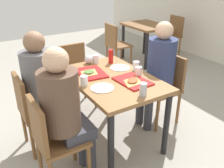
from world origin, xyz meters
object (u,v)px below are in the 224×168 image
object	(u,v)px
chair_near_right	(51,137)
paper_plate_center	(120,68)
pizza_slice_a	(89,72)
pizza_slice_b	(133,81)
background_chair_far	(172,33)
plastic_cup_a	(136,66)
plastic_cup_b	(84,81)
background_chair_near	(115,43)
plastic_cup_c	(96,59)
foil_bundle	(89,59)
tray_red_far	(133,81)
plastic_cup_d	(138,72)
person_in_brown_jacket	(65,107)
condiment_bottle	(111,56)
person_in_red	(43,82)
chair_far_side	(166,84)
tray_red_near	(91,73)
background_table	(146,31)
soda_can	(143,90)
person_far_side	(158,67)
main_table	(112,87)
paper_plate_near_edge	(102,88)
chair_left_end	(76,71)
chair_near_left	(33,107)

from	to	relation	value
chair_near_right	paper_plate_center	xyz separation A→B (m)	(-0.46, 0.98, 0.27)
pizza_slice_a	pizza_slice_b	distance (m)	0.50
pizza_slice_b	background_chair_far	world-z (taller)	background_chair_far
plastic_cup_a	plastic_cup_b	size ratio (longest dim) A/B	1.00
paper_plate_center	background_chair_near	bearing A→B (deg)	149.23
plastic_cup_b	plastic_cup_c	size ratio (longest dim) A/B	1.00
paper_plate_center	pizza_slice_b	size ratio (longest dim) A/B	0.90
foil_bundle	tray_red_far	bearing A→B (deg)	11.15
paper_plate_center	plastic_cup_d	size ratio (longest dim) A/B	2.20
person_in_brown_jacket	condiment_bottle	bearing A→B (deg)	127.94
tray_red_far	pizza_slice_b	distance (m)	0.03
plastic_cup_a	condiment_bottle	size ratio (longest dim) A/B	0.62
person_in_red	background_chair_far	bearing A→B (deg)	115.37
chair_far_side	foil_bundle	distance (m)	0.98
person_in_brown_jacket	chair_near_right	bearing A→B (deg)	-90.00
chair_far_side	tray_red_near	size ratio (longest dim) A/B	2.36
background_table	soda_can	bearing A→B (deg)	-39.51
person_far_side	plastic_cup_c	xyz separation A→B (m)	(-0.46, -0.57, 0.07)
main_table	paper_plate_near_edge	bearing A→B (deg)	-51.08
plastic_cup_a	pizza_slice_b	bearing A→B (deg)	-42.19
person_in_brown_jacket	condiment_bottle	world-z (taller)	person_in_brown_jacket
chair_far_side	tray_red_far	xyz separation A→B (m)	(0.20, -0.65, 0.27)
chair_far_side	tray_red_far	world-z (taller)	chair_far_side
plastic_cup_b	background_table	bearing A→B (deg)	129.62
chair_left_end	paper_plate_center	world-z (taller)	chair_left_end
chair_far_side	plastic_cup_b	size ratio (longest dim) A/B	8.51
chair_left_end	background_chair_far	xyz separation A→B (m)	(-0.90, 2.68, 0.00)
chair_far_side	pizza_slice_b	distance (m)	0.76
paper_plate_center	condiment_bottle	world-z (taller)	condiment_bottle
person_in_red	chair_near_right	bearing A→B (deg)	-13.82
tray_red_far	person_in_red	bearing A→B (deg)	-123.06
person_far_side	plastic_cup_c	distance (m)	0.73
plastic_cup_a	condiment_bottle	world-z (taller)	condiment_bottle
tray_red_near	person_in_brown_jacket	bearing A→B (deg)	-45.56
chair_near_left	paper_plate_near_edge	bearing A→B (deg)	50.71
pizza_slice_a	plastic_cup_b	world-z (taller)	plastic_cup_b
main_table	pizza_slice_b	bearing A→B (deg)	23.76
pizza_slice_b	plastic_cup_b	xyz separation A→B (m)	(-0.20, -0.43, 0.03)
condiment_bottle	plastic_cup_d	bearing A→B (deg)	4.54
background_table	chair_near_left	bearing A→B (deg)	-59.98
pizza_slice_a	background_chair_far	bearing A→B (deg)	120.22
main_table	condiment_bottle	size ratio (longest dim) A/B	7.12
person_far_side	background_chair_near	size ratio (longest dim) A/B	1.48
chair_far_side	condiment_bottle	world-z (taller)	condiment_bottle
background_chair_far	pizza_slice_b	bearing A→B (deg)	-51.18
person_in_red	plastic_cup_c	bearing A→B (deg)	103.98
plastic_cup_b	background_chair_far	size ratio (longest dim) A/B	0.12
main_table	plastic_cup_b	world-z (taller)	plastic_cup_b
paper_plate_near_edge	plastic_cup_b	distance (m)	0.19
plastic_cup_b	background_chair_near	world-z (taller)	plastic_cup_b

